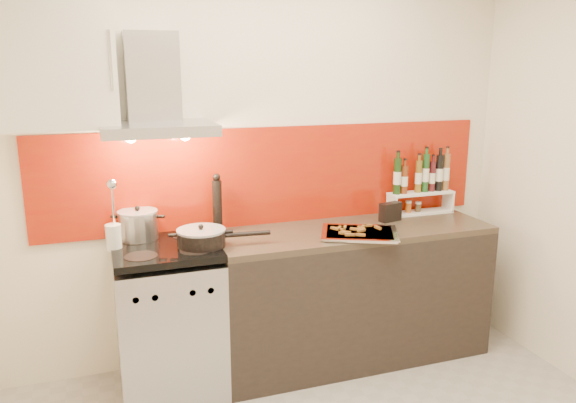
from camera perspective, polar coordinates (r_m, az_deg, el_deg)
name	(u,v)px	position (r m, az deg, el deg)	size (l,w,h in m)	color
back_wall	(265,164)	(3.66, -2.31, 3.85)	(3.40, 0.02, 2.60)	silver
backsplash	(273,176)	(3.68, -1.50, 2.64)	(3.00, 0.02, 0.64)	#9D2308
range_stove	(169,320)	(3.50, -11.96, -11.73)	(0.60, 0.60, 0.91)	#B7B7BA
counter	(352,293)	(3.80, 6.47, -9.20)	(1.80, 0.60, 0.90)	black
range_hood	(155,98)	(3.31, -13.40, 10.19)	(0.62, 0.50, 0.61)	#B7B7BA
upper_cabinet	(46,60)	(3.29, -23.40, 13.06)	(0.70, 0.35, 0.72)	beige
stock_pot	(138,225)	(3.47, -14.97, -2.28)	(0.24, 0.24, 0.20)	#B7B7BA
saute_pan	(203,237)	(3.27, -8.68, -3.62)	(0.54, 0.28, 0.13)	black
utensil_jar	(113,229)	(3.32, -17.32, -2.66)	(0.09, 0.13, 0.42)	silver
pepper_mill	(217,204)	(3.51, -7.20, -0.29)	(0.06, 0.06, 0.38)	black
step_shelf	(422,187)	(4.05, 13.43, 1.48)	(0.48, 0.13, 0.43)	white
caddy_box	(390,212)	(3.84, 10.34, -1.09)	(0.15, 0.07, 0.13)	black
baking_tray	(359,233)	(3.50, 7.24, -3.18)	(0.57, 0.52, 0.03)	silver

